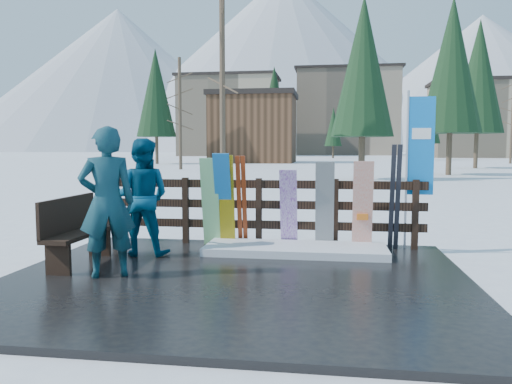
% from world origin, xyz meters
% --- Properties ---
extents(ground, '(700.00, 700.00, 0.00)m').
position_xyz_m(ground, '(0.00, 0.00, 0.00)').
color(ground, white).
rests_on(ground, ground).
extents(deck, '(6.00, 5.00, 0.08)m').
position_xyz_m(deck, '(0.00, 0.00, 0.04)').
color(deck, black).
rests_on(deck, ground).
extents(fence, '(5.60, 0.10, 1.15)m').
position_xyz_m(fence, '(0.00, 2.20, 0.74)').
color(fence, black).
rests_on(fence, deck).
extents(snow_patch, '(2.86, 1.00, 0.12)m').
position_xyz_m(snow_patch, '(0.67, 1.60, 0.14)').
color(snow_patch, white).
rests_on(snow_patch, deck).
extents(bench, '(0.41, 1.50, 0.97)m').
position_xyz_m(bench, '(-2.39, 0.36, 0.60)').
color(bench, black).
rests_on(bench, deck).
extents(snowboard_0, '(0.28, 0.44, 1.58)m').
position_xyz_m(snowboard_0, '(-0.57, 1.98, 0.87)').
color(snowboard_0, blue).
rests_on(snowboard_0, deck).
extents(snowboard_1, '(0.29, 0.32, 1.50)m').
position_xyz_m(snowboard_1, '(-0.80, 1.98, 0.83)').
color(snowboard_1, white).
rests_on(snowboard_1, deck).
extents(snowboard_2, '(0.26, 0.22, 1.55)m').
position_xyz_m(snowboard_2, '(-0.52, 1.98, 0.85)').
color(snowboard_2, yellow).
rests_on(snowboard_2, deck).
extents(snowboard_3, '(0.28, 0.42, 1.32)m').
position_xyz_m(snowboard_3, '(0.53, 1.98, 0.74)').
color(snowboard_3, white).
rests_on(snowboard_3, deck).
extents(snowboard_4, '(0.30, 0.35, 1.45)m').
position_xyz_m(snowboard_4, '(1.12, 1.98, 0.80)').
color(snowboard_4, black).
rests_on(snowboard_4, deck).
extents(snowboard_5, '(0.32, 0.24, 1.46)m').
position_xyz_m(snowboard_5, '(1.74, 1.98, 0.81)').
color(snowboard_5, silver).
rests_on(snowboard_5, deck).
extents(ski_pair_a, '(0.16, 0.32, 1.54)m').
position_xyz_m(ski_pair_a, '(-0.27, 2.05, 0.85)').
color(ski_pair_a, '#943012').
rests_on(ski_pair_a, deck).
extents(ski_pair_b, '(0.17, 0.30, 1.72)m').
position_xyz_m(ski_pair_b, '(2.25, 2.05, 0.94)').
color(ski_pair_b, black).
rests_on(ski_pair_b, deck).
extents(rental_flag, '(0.45, 0.04, 2.60)m').
position_xyz_m(rental_flag, '(2.62, 2.25, 1.69)').
color(rental_flag, silver).
rests_on(rental_flag, deck).
extents(person_front, '(0.84, 0.74, 1.94)m').
position_xyz_m(person_front, '(-1.64, -0.20, 1.05)').
color(person_front, '#185A58').
rests_on(person_front, deck).
extents(person_back, '(0.90, 0.71, 1.81)m').
position_xyz_m(person_back, '(-1.69, 1.13, 0.99)').
color(person_back, navy).
rests_on(person_back, deck).
extents(resort_buildings, '(73.00, 87.60, 22.60)m').
position_xyz_m(resort_buildings, '(1.03, 115.41, 9.81)').
color(resort_buildings, tan).
rests_on(resort_buildings, ground).
extents(trees, '(42.34, 68.70, 12.26)m').
position_xyz_m(trees, '(1.51, 48.38, 5.62)').
color(trees, '#382B1E').
rests_on(trees, ground).
extents(mountains, '(520.00, 260.00, 120.00)m').
position_xyz_m(mountains, '(-10.50, 328.41, 50.20)').
color(mountains, white).
rests_on(mountains, ground).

